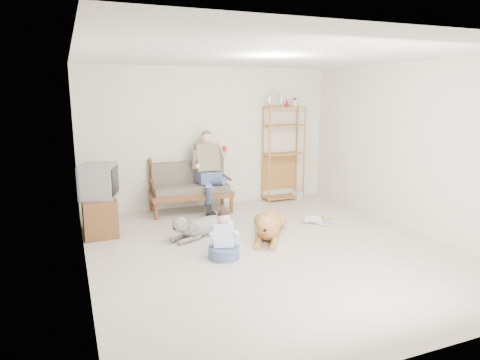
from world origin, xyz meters
name	(u,v)px	position (x,y,z in m)	size (l,w,h in m)	color
floor	(271,249)	(0.00, 0.00, 0.00)	(5.50, 5.50, 0.00)	silver
ceiling	(274,55)	(0.00, 0.00, 2.70)	(5.50, 5.50, 0.00)	silver
wall_back	(210,137)	(0.00, 2.75, 1.35)	(5.00, 5.00, 0.00)	silver
wall_front	(427,205)	(0.00, -2.75, 1.35)	(5.00, 5.00, 0.00)	silver
wall_left	(80,169)	(-2.50, 0.00, 1.35)	(5.50, 5.50, 0.00)	silver
wall_right	(413,148)	(2.50, 0.00, 1.35)	(5.50, 5.50, 0.00)	silver
loveseat	(190,186)	(-0.53, 2.40, 0.49)	(1.54, 0.79, 0.95)	brown
man	(210,176)	(-0.22, 2.16, 0.70)	(0.58, 0.83, 1.34)	#485C84
etagere	(283,153)	(1.52, 2.55, 0.99)	(0.86, 0.38, 2.25)	#A97735
book_stack	(299,195)	(1.87, 2.46, 0.07)	(0.24, 0.17, 0.15)	white
tv_stand	(99,215)	(-2.23, 1.73, 0.30)	(0.50, 0.90, 0.60)	brown
crt_tv	(99,181)	(-2.19, 1.68, 0.86)	(0.66, 0.75, 0.52)	slate
wall_outlet	(149,195)	(-1.25, 2.73, 0.30)	(0.12, 0.02, 0.08)	white
golden_retriever	(268,225)	(0.19, 0.51, 0.20)	(0.91, 1.45, 0.48)	#BF8442
shaggy_dog	(200,226)	(-0.78, 0.95, 0.16)	(1.23, 0.71, 0.40)	silver
terrier	(318,219)	(1.27, 0.78, 0.09)	(0.38, 0.47, 0.21)	silver
child	(224,241)	(-0.74, -0.03, 0.24)	(0.43, 0.43, 0.68)	#485C84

